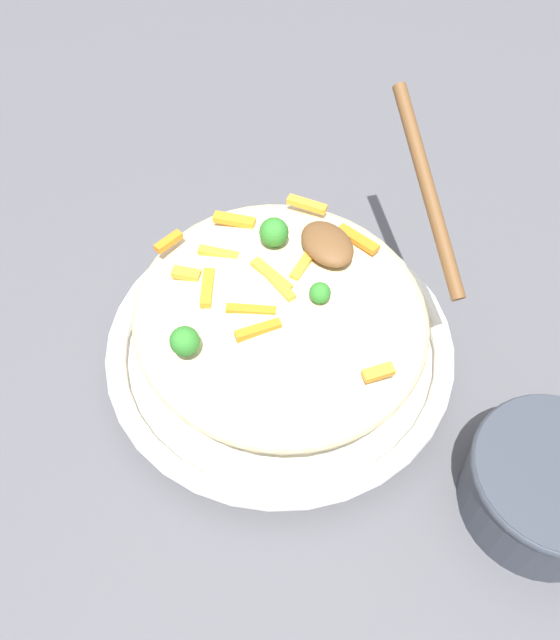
# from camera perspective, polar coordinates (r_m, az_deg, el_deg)

# --- Properties ---
(ground_plane) EXTENTS (2.40, 2.40, 0.00)m
(ground_plane) POSITION_cam_1_polar(r_m,az_deg,el_deg) (0.66, 0.00, -3.54)
(ground_plane) COLOR #4C4C51
(serving_bowl) EXTENTS (0.32, 0.32, 0.04)m
(serving_bowl) POSITION_cam_1_polar(r_m,az_deg,el_deg) (0.65, 0.00, -2.45)
(serving_bowl) COLOR white
(serving_bowl) RESTS_ON ground_plane
(pasta_mound) EXTENTS (0.27, 0.26, 0.08)m
(pasta_mound) POSITION_cam_1_polar(r_m,az_deg,el_deg) (0.60, 0.00, 0.42)
(pasta_mound) COLOR beige
(pasta_mound) RESTS_ON serving_bowl
(carrot_piece_0) EXTENTS (0.03, 0.04, 0.01)m
(carrot_piece_0) POSITION_cam_1_polar(r_m,az_deg,el_deg) (0.59, 1.95, 4.63)
(carrot_piece_0) COLOR orange
(carrot_piece_0) RESTS_ON pasta_mound
(carrot_piece_1) EXTENTS (0.03, 0.04, 0.01)m
(carrot_piece_1) POSITION_cam_1_polar(r_m,az_deg,el_deg) (0.56, -2.42, 0.84)
(carrot_piece_1) COLOR orange
(carrot_piece_1) RESTS_ON pasta_mound
(carrot_piece_2) EXTENTS (0.04, 0.03, 0.01)m
(carrot_piece_2) POSITION_cam_1_polar(r_m,az_deg,el_deg) (0.58, -6.05, 2.68)
(carrot_piece_2) COLOR orange
(carrot_piece_2) RESTS_ON pasta_mound
(carrot_piece_3) EXTENTS (0.04, 0.02, 0.01)m
(carrot_piece_3) POSITION_cam_1_polar(r_m,az_deg,el_deg) (0.58, -0.37, 3.89)
(carrot_piece_3) COLOR orange
(carrot_piece_3) RESTS_ON pasta_mound
(carrot_piece_4) EXTENTS (0.03, 0.03, 0.01)m
(carrot_piece_4) POSITION_cam_1_polar(r_m,az_deg,el_deg) (0.60, -5.13, 5.55)
(carrot_piece_4) COLOR orange
(carrot_piece_4) RESTS_ON pasta_mound
(carrot_piece_5) EXTENTS (0.02, 0.02, 0.01)m
(carrot_piece_5) POSITION_cam_1_polar(r_m,az_deg,el_deg) (0.59, -7.78, 3.82)
(carrot_piece_5) COLOR orange
(carrot_piece_5) RESTS_ON pasta_mound
(carrot_piece_6) EXTENTS (0.03, 0.03, 0.01)m
(carrot_piece_6) POSITION_cam_1_polar(r_m,az_deg,el_deg) (0.63, -3.82, 8.29)
(carrot_piece_6) COLOR orange
(carrot_piece_6) RESTS_ON pasta_mound
(carrot_piece_7) EXTENTS (0.01, 0.04, 0.01)m
(carrot_piece_7) POSITION_cam_1_polar(r_m,az_deg,el_deg) (0.55, -1.83, -0.87)
(carrot_piece_7) COLOR orange
(carrot_piece_7) RESTS_ON pasta_mound
(carrot_piece_8) EXTENTS (0.04, 0.02, 0.01)m
(carrot_piece_8) POSITION_cam_1_polar(r_m,az_deg,el_deg) (0.62, 6.48, 6.70)
(carrot_piece_8) COLOR orange
(carrot_piece_8) RESTS_ON pasta_mound
(carrot_piece_9) EXTENTS (0.03, 0.01, 0.01)m
(carrot_piece_9) POSITION_cam_1_polar(r_m,az_deg,el_deg) (0.57, -0.23, 2.37)
(carrot_piece_9) COLOR orange
(carrot_piece_9) RESTS_ON pasta_mound
(carrot_piece_10) EXTENTS (0.04, 0.03, 0.01)m
(carrot_piece_10) POSITION_cam_1_polar(r_m,az_deg,el_deg) (0.65, 2.25, 9.57)
(carrot_piece_10) COLOR orange
(carrot_piece_10) RESTS_ON pasta_mound
(carrot_piece_11) EXTENTS (0.02, 0.03, 0.01)m
(carrot_piece_11) POSITION_cam_1_polar(r_m,az_deg,el_deg) (0.60, 3.79, 5.92)
(carrot_piece_11) COLOR orange
(carrot_piece_11) RESTS_ON pasta_mound
(carrot_piece_12) EXTENTS (0.01, 0.03, 0.01)m
(carrot_piece_12) POSITION_cam_1_polar(r_m,az_deg,el_deg) (0.53, 8.18, -4.31)
(carrot_piece_12) COLOR orange
(carrot_piece_12) RESTS_ON pasta_mound
(carrot_piece_13) EXTENTS (0.01, 0.03, 0.01)m
(carrot_piece_13) POSITION_cam_1_polar(r_m,az_deg,el_deg) (0.62, -9.24, 6.45)
(carrot_piece_13) COLOR orange
(carrot_piece_13) RESTS_ON pasta_mound
(broccoli_floret_0) EXTENTS (0.02, 0.02, 0.03)m
(broccoli_floret_0) POSITION_cam_1_polar(r_m,az_deg,el_deg) (0.53, -7.91, -1.77)
(broccoli_floret_0) COLOR #296820
(broccoli_floret_0) RESTS_ON pasta_mound
(broccoli_floret_1) EXTENTS (0.02, 0.02, 0.02)m
(broccoli_floret_1) POSITION_cam_1_polar(r_m,az_deg,el_deg) (0.56, 3.34, 2.24)
(broccoli_floret_1) COLOR #296820
(broccoli_floret_1) RESTS_ON pasta_mound
(broccoli_floret_2) EXTENTS (0.03, 0.03, 0.03)m
(broccoli_floret_2) POSITION_cam_1_polar(r_m,az_deg,el_deg) (0.60, -0.51, 7.27)
(broccoli_floret_2) COLOR #296820
(broccoli_floret_2) RESTS_ON pasta_mound
(serving_spoon) EXTENTS (0.17, 0.13, 0.10)m
(serving_spoon) POSITION_cam_1_polar(r_m,az_deg,el_deg) (0.59, 7.25, 8.04)
(serving_spoon) COLOR brown
(serving_spoon) RESTS_ON pasta_mound
(companion_bowl) EXTENTS (0.14, 0.14, 0.07)m
(companion_bowl) POSITION_cam_1_polar(r_m,az_deg,el_deg) (0.60, 21.46, -12.59)
(companion_bowl) COLOR #333842
(companion_bowl) RESTS_ON ground_plane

